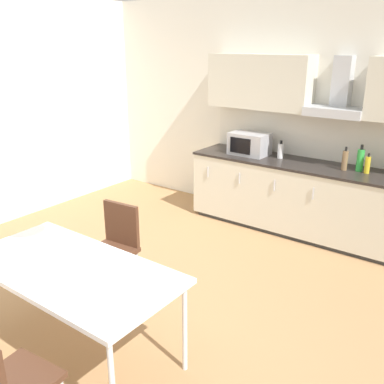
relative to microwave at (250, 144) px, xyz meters
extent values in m
cube|color=#9E754C|center=(0.20, -2.65, -1.03)|extent=(8.07, 8.94, 0.02)
cube|color=silver|center=(0.20, 0.38, 0.40)|extent=(6.45, 0.10, 2.85)
cube|color=#333333|center=(1.02, 0.00, -1.00)|extent=(3.20, 0.60, 0.05)
cube|color=beige|center=(1.02, 0.00, -0.57)|extent=(3.33, 0.66, 0.80)
cube|color=#282321|center=(1.02, 0.00, -0.15)|extent=(3.35, 0.68, 0.03)
cube|color=silver|center=(-0.41, -0.34, -0.37)|extent=(0.01, 0.01, 0.14)
cube|color=silver|center=(0.06, -0.34, -0.37)|extent=(0.01, 0.01, 0.14)
cube|color=silver|center=(0.54, -0.34, -0.37)|extent=(0.01, 0.01, 0.14)
cube|color=silver|center=(1.02, -0.34, -0.37)|extent=(0.01, 0.01, 0.14)
cube|color=silver|center=(1.02, 0.32, 0.12)|extent=(3.33, 0.02, 0.52)
cube|color=beige|center=(0.02, 0.16, 0.77)|extent=(1.34, 0.34, 0.66)
cube|color=#B7BABF|center=(1.02, 0.14, 0.48)|extent=(0.65, 0.40, 0.10)
cube|color=#B7BABF|center=(1.02, 0.25, 0.79)|extent=(0.20, 0.16, 0.61)
cube|color=#ADADB2|center=(0.00, 0.00, 0.00)|extent=(0.48, 0.34, 0.28)
cube|color=black|center=(-0.04, -0.17, 0.00)|extent=(0.29, 0.01, 0.20)
cylinder|color=brown|center=(1.22, 0.00, -0.03)|extent=(0.06, 0.06, 0.22)
cylinder|color=black|center=(1.22, 0.00, 0.10)|extent=(0.03, 0.03, 0.05)
cylinder|color=yellow|center=(1.46, 0.02, -0.05)|extent=(0.06, 0.06, 0.19)
cylinder|color=black|center=(1.46, 0.02, 0.07)|extent=(0.02, 0.02, 0.04)
cylinder|color=white|center=(0.41, 0.06, -0.05)|extent=(0.07, 0.07, 0.18)
cylinder|color=black|center=(0.41, 0.06, 0.06)|extent=(0.03, 0.03, 0.04)
cylinder|color=green|center=(1.37, 0.06, -0.02)|extent=(0.08, 0.08, 0.25)
cylinder|color=black|center=(1.37, 0.06, 0.14)|extent=(0.03, 0.03, 0.05)
cube|color=white|center=(0.30, -3.12, -0.30)|extent=(1.64, 0.81, 0.04)
cylinder|color=silver|center=(-0.46, -2.78, -0.67)|extent=(0.04, 0.04, 0.71)
cylinder|color=silver|center=(1.06, -2.78, -0.67)|extent=(0.04, 0.04, 0.71)
cube|color=#4C2D1E|center=(-0.07, -2.42, -0.57)|extent=(0.43, 0.43, 0.04)
cube|color=#4C2D1E|center=(-0.08, -2.24, -0.35)|extent=(0.38, 0.07, 0.40)
cylinder|color=silver|center=(0.12, -2.57, -0.81)|extent=(0.02, 0.02, 0.43)
cylinder|color=silver|center=(-0.22, -2.60, -0.81)|extent=(0.02, 0.02, 0.43)
cylinder|color=silver|center=(0.09, -2.23, -0.81)|extent=(0.02, 0.02, 0.43)
cylinder|color=silver|center=(-0.25, -2.26, -0.81)|extent=(0.02, 0.02, 0.43)
cube|color=#4C2D1E|center=(0.67, -3.83, -0.57)|extent=(0.44, 0.44, 0.04)
cone|color=silver|center=(0.30, -3.12, 0.80)|extent=(0.32, 0.32, 0.22)
camera|label=1|loc=(2.59, -4.78, 1.23)|focal=40.00mm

